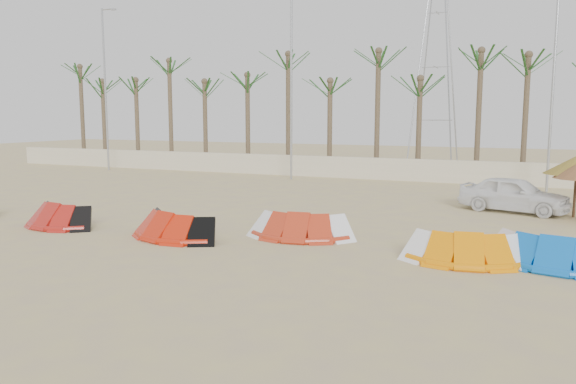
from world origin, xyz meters
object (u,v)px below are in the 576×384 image
at_px(kite_red_mid, 178,223).
at_px(car, 514,194).
at_px(kite_red_left, 64,214).
at_px(kite_red_right, 304,224).
at_px(kite_blue, 558,249).
at_px(kite_orange, 469,245).

relative_size(kite_red_mid, car, 0.91).
distance_m(kite_red_left, car, 17.00).
height_order(kite_red_mid, kite_red_right, same).
bearing_deg(kite_red_mid, kite_red_left, -177.53).
bearing_deg(kite_blue, kite_orange, -166.56).
xyz_separation_m(kite_orange, car, (0.77, 8.63, 0.29)).
bearing_deg(car, kite_red_right, 158.22).
xyz_separation_m(kite_red_mid, kite_blue, (10.93, 1.05, 0.00)).
bearing_deg(car, kite_orange, -169.35).
distance_m(kite_red_mid, car, 13.25).
height_order(kite_red_mid, car, car).
distance_m(kite_red_left, kite_red_right, 8.48).
xyz_separation_m(kite_red_left, kite_blue, (15.55, 1.25, 0.00)).
height_order(kite_red_right, kite_blue, same).
bearing_deg(kite_orange, kite_red_left, -176.86).
distance_m(kite_red_mid, kite_blue, 10.98).
xyz_separation_m(kite_red_mid, car, (9.56, 9.17, 0.29)).
relative_size(kite_red_right, car, 0.82).
height_order(kite_red_mid, kite_orange, same).
xyz_separation_m(kite_red_left, car, (14.18, 9.37, 0.29)).
bearing_deg(kite_red_right, kite_orange, -10.93).
distance_m(kite_red_right, kite_orange, 5.20).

